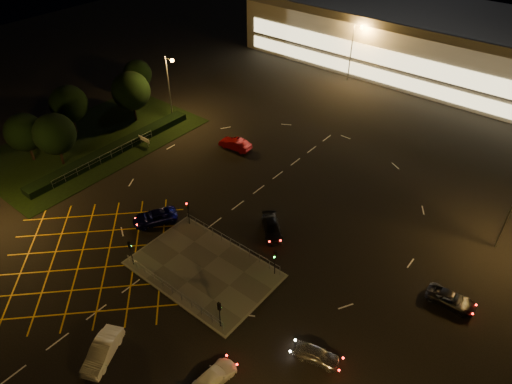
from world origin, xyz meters
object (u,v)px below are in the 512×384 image
Objects in this scene: signal_nw at (188,208)px; car_left_blue at (155,217)px; signal_sw at (130,248)px; car_queue_white at (102,351)px; car_right_silver at (316,355)px; signal_se at (219,310)px; signal_ne at (275,258)px; car_east_grey at (451,299)px; car_approach_white at (213,378)px; car_far_dkgrey at (272,228)px; car_circ_red at (235,144)px.

signal_nw is 4.32m from car_left_blue.
signal_sw is 10.62m from car_queue_white.
car_right_silver is at bearing -14.80° from signal_nw.
signal_se is 0.81× the size of car_right_silver.
car_right_silver is at bearing -32.68° from signal_ne.
car_approach_white is (-11.87, -19.63, 0.01)m from car_east_grey.
car_east_grey is at bearing -38.41° from car_far_dkgrey.
car_far_dkgrey is 1.03× the size of car_east_grey.
signal_se is at bearing -90.00° from signal_ne.
car_circ_red reaches higher than car_right_silver.
car_left_blue is at bearing 98.99° from car_queue_white.
car_east_grey is at bearing 23.53° from car_queue_white.
car_far_dkgrey is 18.40m from car_approach_white.
car_queue_white is 17.79m from car_right_silver.
signal_se reaches higher than car_east_grey.
signal_sw is 15.80m from car_approach_white.
car_circ_red is at bearing 140.24° from signal_ne.
signal_se is 14.41m from signal_nw.
car_far_dkgrey is at bearing 59.98° from car_queue_white.
signal_sw is at bearing -11.59° from car_approach_white.
signal_sw is at bearing 115.89° from car_east_grey.
car_left_blue is (-3.37, 5.87, -1.67)m from signal_sw.
signal_ne is (0.00, 7.99, 0.00)m from signal_se.
signal_ne is (12.00, 7.99, 0.00)m from signal_sw.
signal_ne is 10.13m from car_right_silver.
car_approach_white is at bearing 145.09° from car_east_grey.
signal_sw is 24.37m from car_circ_red.
car_left_blue is at bearing -60.12° from signal_sw.
signal_sw is 0.66× the size of car_queue_white.
signal_sw is 12.00m from signal_se.
car_approach_white is (-5.30, -6.87, -0.03)m from car_right_silver.
car_far_dkgrey is 1.05× the size of car_approach_white.
car_queue_white is at bearing -25.58° from car_left_blue.
signal_ne is at bearing -71.57° from car_approach_white.
car_left_blue reaches higher than car_approach_white.
signal_se is 16.54m from car_left_blue.
car_right_silver is at bearing -85.67° from car_far_dkgrey.
car_left_blue is at bearing -172.15° from signal_ne.
signal_nw is 0.66× the size of car_queue_white.
signal_sw is at bearing 101.92° from car_queue_white.
car_far_dkgrey is (-3.95, 4.73, -1.70)m from signal_ne.
car_approach_white is (3.11, -4.28, -1.73)m from signal_se.
signal_ne is at bearing -96.50° from car_far_dkgrey.
car_far_dkgrey is at bearing 60.92° from car_left_blue.
signal_sw is 20.64m from car_right_silver.
car_east_grey is (26.98, 7.37, -1.75)m from signal_nw.
signal_se is 1.00× the size of signal_ne.
car_right_silver is (20.41, 2.59, -1.71)m from signal_sw.
car_approach_white is at bearing -0.50° from car_queue_white.
car_right_silver is 14.35m from car_east_grey.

